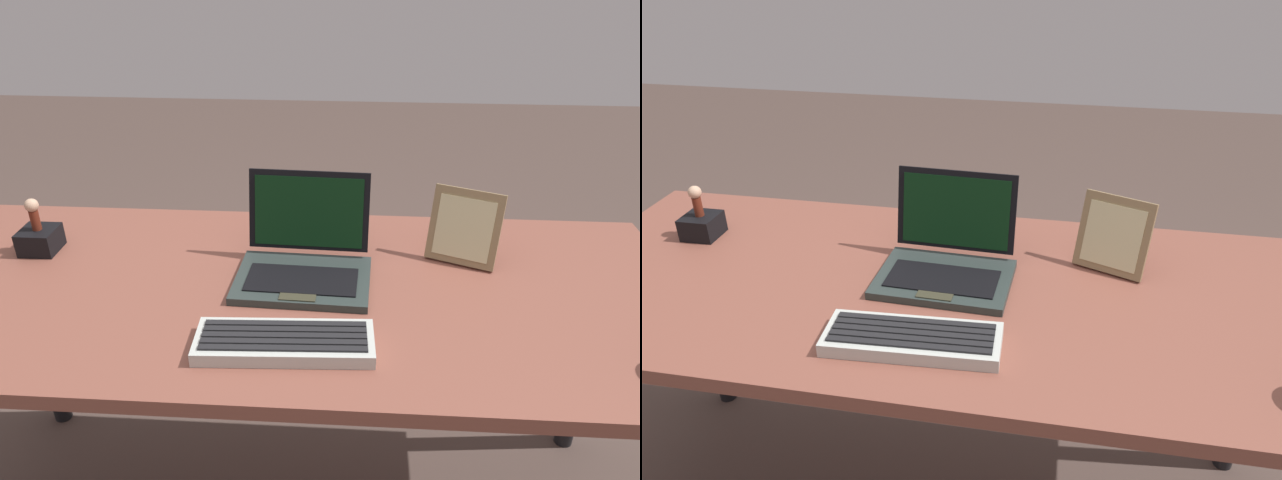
% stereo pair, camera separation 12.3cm
% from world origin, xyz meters
% --- Properties ---
extents(desk, '(1.65, 0.70, 0.71)m').
position_xyz_m(desk, '(0.00, 0.00, 0.63)').
color(desk, brown).
rests_on(desk, ground).
extents(laptop_front, '(0.29, 0.24, 0.20)m').
position_xyz_m(laptop_front, '(0.02, 0.04, 0.75)').
color(laptop_front, '#2A3432').
rests_on(laptop_front, desk).
extents(external_keyboard, '(0.32, 0.13, 0.03)m').
position_xyz_m(external_keyboard, '(0.01, -0.20, 0.72)').
color(external_keyboard, '#BAC1BA').
rests_on(external_keyboard, desk).
extents(photo_frame, '(0.16, 0.11, 0.16)m').
position_xyz_m(photo_frame, '(0.37, 0.13, 0.79)').
color(photo_frame, olive).
rests_on(photo_frame, desk).
extents(figurine_stand, '(0.08, 0.08, 0.05)m').
position_xyz_m(figurine_stand, '(-0.59, 0.12, 0.73)').
color(figurine_stand, black).
rests_on(figurine_stand, desk).
extents(figurine, '(0.03, 0.03, 0.08)m').
position_xyz_m(figurine, '(-0.59, 0.12, 0.80)').
color(figurine, '#5D2214').
rests_on(figurine, figurine_stand).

